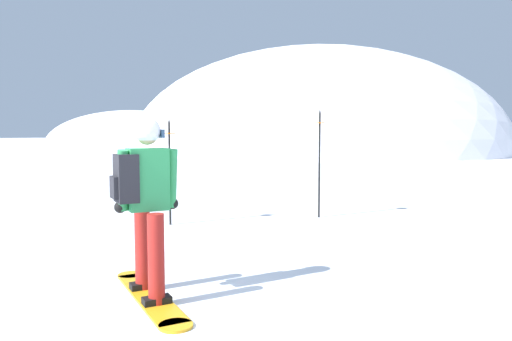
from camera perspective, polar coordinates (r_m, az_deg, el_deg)
ground_plane at (r=4.37m, az=-17.60°, el=-16.69°), size 300.00×300.00×0.00m
ridge_peak_main at (r=40.97m, az=6.68°, el=2.18°), size 31.16×28.05×17.40m
ridge_peak_far at (r=64.93m, az=-14.47°, el=2.87°), size 22.61×20.35×9.28m
snowboarder_main at (r=4.59m, az=-13.11°, el=-3.72°), size 1.44×1.32×1.71m
piste_marker_near at (r=8.94m, az=7.57°, el=1.73°), size 0.20×0.20×2.02m
piste_marker_far at (r=8.27m, az=-10.26°, el=0.77°), size 0.20×0.20×1.83m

